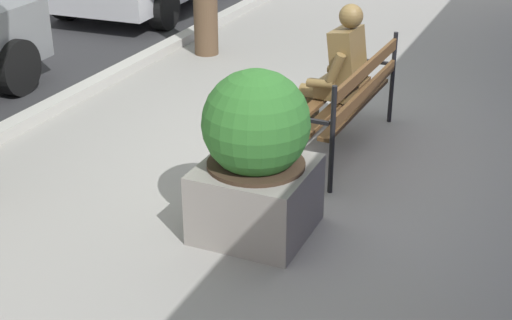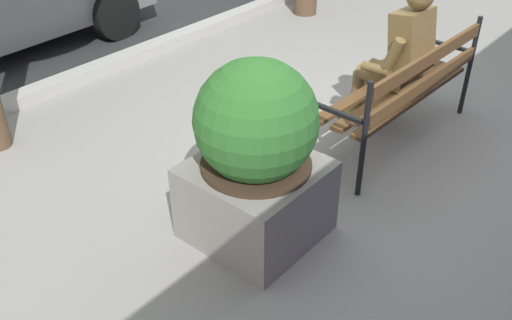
# 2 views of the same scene
# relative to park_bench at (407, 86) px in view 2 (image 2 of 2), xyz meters

# --- Properties ---
(ground_plane) EXTENTS (80.00, 80.00, 0.00)m
(ground_plane) POSITION_rel_park_bench_xyz_m (-0.20, 0.29, -0.54)
(ground_plane) COLOR gray
(curb_stone) EXTENTS (60.00, 0.20, 0.12)m
(curb_stone) POSITION_rel_park_bench_xyz_m (-0.20, 3.19, -0.48)
(curb_stone) COLOR #B2AFA8
(curb_stone) RESTS_ON ground
(park_bench) EXTENTS (1.82, 0.59, 0.95)m
(park_bench) POSITION_rel_park_bench_xyz_m (0.00, 0.00, 0.00)
(park_bench) COLOR brown
(park_bench) RESTS_ON ground
(bronze_statue_seated) EXTENTS (0.69, 0.77, 1.37)m
(bronze_statue_seated) POSITION_rel_park_bench_xyz_m (0.15, 0.21, 0.12)
(bronze_statue_seated) COLOR brown
(bronze_statue_seated) RESTS_ON ground
(concrete_planter) EXTENTS (0.81, 0.81, 1.29)m
(concrete_planter) POSITION_rel_park_bench_xyz_m (-1.72, 0.18, 0.09)
(concrete_planter) COLOR gray
(concrete_planter) RESTS_ON ground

